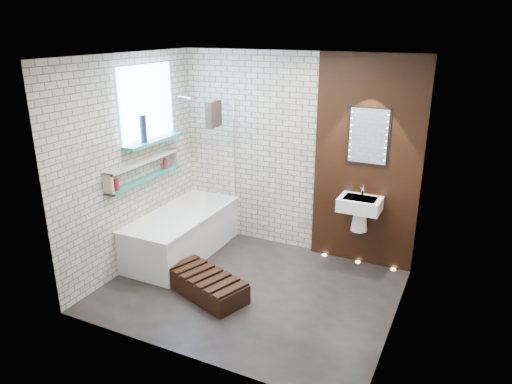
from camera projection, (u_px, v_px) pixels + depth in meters
The scene contains 15 objects.
ground at pixel (250, 290), 5.48m from camera, with size 3.20×3.20×0.00m, color black.
room_shell at pixel (250, 183), 5.04m from camera, with size 3.24×3.20×2.60m.
walnut_panel at pixel (367, 164), 5.73m from camera, with size 1.30×0.06×2.60m, color black.
clerestory_window at pixel (148, 111), 5.78m from camera, with size 0.18×1.00×0.94m.
display_niche at pixel (144, 170), 5.83m from camera, with size 0.14×1.30×0.26m.
bathtub at pixel (183, 233), 6.26m from camera, with size 0.79×1.74×0.70m.
bath_screen at pixel (221, 156), 6.16m from camera, with size 0.01×0.78×1.40m, color white.
towel at pixel (213, 114), 5.85m from camera, with size 0.09×0.25×0.32m, color black.
shower_head at pixel (193, 97), 6.15m from camera, with size 0.18×0.18×0.02m, color silver.
washbasin at pixel (360, 209), 5.74m from camera, with size 0.50×0.36×0.58m.
led_mirror at pixel (368, 136), 5.58m from camera, with size 0.50×0.02×0.70m.
walnut_step at pixel (206, 285), 5.35m from camera, with size 1.00×0.44×0.22m, color black.
niche_bottles at pixel (142, 174), 5.80m from camera, with size 0.06×0.99×0.14m.
sill_vases at pixel (143, 129), 5.65m from camera, with size 0.08×0.08×0.33m.
floor_uplights at pixel (358, 262), 6.10m from camera, with size 0.96×0.06×0.01m.
Camera 1 is at (2.14, -4.28, 2.89)m, focal length 33.26 mm.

